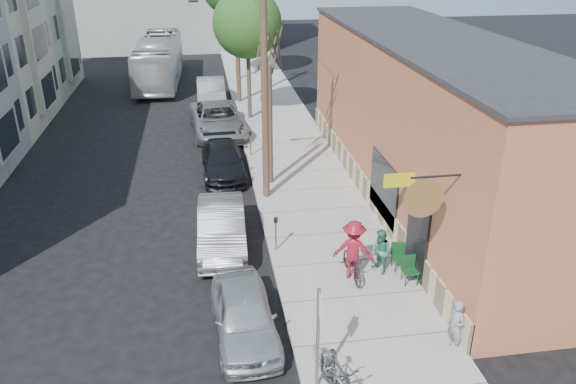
{
  "coord_description": "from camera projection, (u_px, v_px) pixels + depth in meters",
  "views": [
    {
      "loc": [
        0.06,
        -15.65,
        10.1
      ],
      "look_at": [
        2.95,
        2.91,
        1.5
      ],
      "focal_mm": 35.0,
      "sensor_mm": 36.0,
      "label": 1
    }
  ],
  "objects": [
    {
      "name": "patio_chair_a",
      "position": [
        400.0,
        257.0,
        18.2
      ],
      "size": [
        0.6,
        0.6,
        0.88
      ],
      "primitive_type": null,
      "rotation": [
        0.0,
        0.0,
        -0.23
      ],
      "color": "#12401C",
      "rests_on": "sidewalk"
    },
    {
      "name": "car_1",
      "position": [
        222.0,
        227.0,
        19.71
      ],
      "size": [
        1.76,
        4.69,
        1.53
      ],
      "primitive_type": "imported",
      "rotation": [
        0.0,
        0.0,
        -0.03
      ],
      "color": "#919498",
      "rests_on": "ground"
    },
    {
      "name": "car_2",
      "position": [
        223.0,
        161.0,
        25.78
      ],
      "size": [
        2.0,
        4.71,
        1.36
      ],
      "primitive_type": "imported",
      "rotation": [
        0.0,
        0.0,
        0.02
      ],
      "color": "black",
      "rests_on": "ground"
    },
    {
      "name": "patio_chair_b",
      "position": [
        410.0,
        271.0,
        17.47
      ],
      "size": [
        0.53,
        0.53,
        0.88
      ],
      "primitive_type": null,
      "rotation": [
        0.0,
        0.0,
        0.07
      ],
      "color": "#12401C",
      "rests_on": "sidewalk"
    },
    {
      "name": "car_3",
      "position": [
        218.0,
        120.0,
        31.01
      ],
      "size": [
        3.3,
        6.24,
        1.67
      ],
      "primitive_type": "imported",
      "rotation": [
        0.0,
        0.0,
        0.09
      ],
      "color": "#93959A",
      "rests_on": "ground"
    },
    {
      "name": "patron_green",
      "position": [
        381.0,
        252.0,
        17.91
      ],
      "size": [
        0.8,
        0.89,
        1.51
      ],
      "primitive_type": "imported",
      "rotation": [
        0.0,
        0.0,
        -1.2
      ],
      "color": "#317B5E",
      "rests_on": "sidewalk"
    },
    {
      "name": "tree_bare",
      "position": [
        270.0,
        126.0,
        23.8
      ],
      "size": [
        0.24,
        0.24,
        5.19
      ],
      "color": "#44392C",
      "rests_on": "sidewalk"
    },
    {
      "name": "patron_grey",
      "position": [
        456.0,
        326.0,
        14.53
      ],
      "size": [
        0.47,
        0.61,
        1.48
      ],
      "primitive_type": "imported",
      "rotation": [
        0.0,
        0.0,
        -1.34
      ],
      "color": "gray",
      "rests_on": "sidewalk"
    },
    {
      "name": "cafe_building",
      "position": [
        428.0,
        121.0,
        22.62
      ],
      "size": [
        6.6,
        20.2,
        6.61
      ],
      "color": "#B26442",
      "rests_on": "ground"
    },
    {
      "name": "utility_pole_near",
      "position": [
        263.0,
        71.0,
        21.38
      ],
      "size": [
        3.57,
        0.28,
        10.0
      ],
      "color": "#503A28",
      "rests_on": "sidewalk"
    },
    {
      "name": "parked_bike_b",
      "position": [
        329.0,
        367.0,
        13.5
      ],
      "size": [
        1.03,
        1.97,
        0.98
      ],
      "primitive_type": "imported",
      "rotation": [
        0.0,
        0.0,
        0.21
      ],
      "color": "gray",
      "rests_on": "sidewalk"
    },
    {
      "name": "cyclist_bike",
      "position": [
        353.0,
        264.0,
        17.8
      ],
      "size": [
        0.7,
        1.8,
        0.93
      ],
      "primitive_type": "imported",
      "rotation": [
        0.0,
        0.0,
        0.05
      ],
      "color": "black",
      "rests_on": "sidewalk"
    },
    {
      "name": "parking_meter_far",
      "position": [
        251.0,
        139.0,
        27.54
      ],
      "size": [
        0.14,
        0.14,
        1.24
      ],
      "color": "slate",
      "rests_on": "sidewalk"
    },
    {
      "name": "bus",
      "position": [
        159.0,
        60.0,
        41.67
      ],
      "size": [
        3.18,
        12.02,
        3.33
      ],
      "primitive_type": "imported",
      "rotation": [
        0.0,
        0.0,
        -0.03
      ],
      "color": "white",
      "rests_on": "ground"
    },
    {
      "name": "utility_pole_far",
      "position": [
        236.0,
        20.0,
        34.9
      ],
      "size": [
        1.8,
        0.28,
        10.0
      ],
      "color": "#503A28",
      "rests_on": "sidewalk"
    },
    {
      "name": "car_4",
      "position": [
        211.0,
        92.0,
        36.43
      ],
      "size": [
        1.79,
        5.1,
        1.68
      ],
      "primitive_type": "imported",
      "rotation": [
        0.0,
        0.0,
        0.0
      ],
      "color": "#95969C",
      "rests_on": "ground"
    },
    {
      "name": "sidewalk",
      "position": [
        289.0,
        151.0,
        28.7
      ],
      "size": [
        4.5,
        58.0,
        0.15
      ],
      "primitive_type": "cube",
      "color": "#A9A39C",
      "rests_on": "ground"
    },
    {
      "name": "sign_post",
      "position": [
        318.0,
        329.0,
        12.94
      ],
      "size": [
        0.07,
        0.45,
        2.8
      ],
      "color": "slate",
      "rests_on": "sidewalk"
    },
    {
      "name": "parked_bike_a",
      "position": [
        339.0,
        379.0,
        13.01
      ],
      "size": [
        1.0,
        2.0,
        1.16
      ],
      "primitive_type": "imported",
      "rotation": [
        0.0,
        0.0,
        0.25
      ],
      "color": "black",
      "rests_on": "sidewalk"
    },
    {
      "name": "tree_leafy_mid",
      "position": [
        247.0,
        24.0,
        31.46
      ],
      "size": [
        3.91,
        3.91,
        7.42
      ],
      "color": "#44392C",
      "rests_on": "sidewalk"
    },
    {
      "name": "car_0",
      "position": [
        244.0,
        314.0,
        15.29
      ],
      "size": [
        1.86,
        4.16,
        1.39
      ],
      "primitive_type": "imported",
      "rotation": [
        0.0,
        0.0,
        0.05
      ],
      "color": "#B6BBBF",
      "rests_on": "ground"
    },
    {
      "name": "parking_meter_near",
      "position": [
        276.0,
        228.0,
        19.19
      ],
      "size": [
        0.14,
        0.14,
        1.24
      ],
      "color": "slate",
      "rests_on": "sidewalk"
    },
    {
      "name": "ground",
      "position": [
        212.0,
        276.0,
        18.26
      ],
      "size": [
        120.0,
        120.0,
        0.0
      ],
      "primitive_type": "plane",
      "color": "black"
    },
    {
      "name": "cyclist",
      "position": [
        353.0,
        250.0,
        17.58
      ],
      "size": [
        1.45,
        1.13,
        1.97
      ],
      "primitive_type": "imported",
      "rotation": [
        0.0,
        0.0,
        2.79
      ],
      "color": "maroon",
      "rests_on": "sidewalk"
    }
  ]
}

